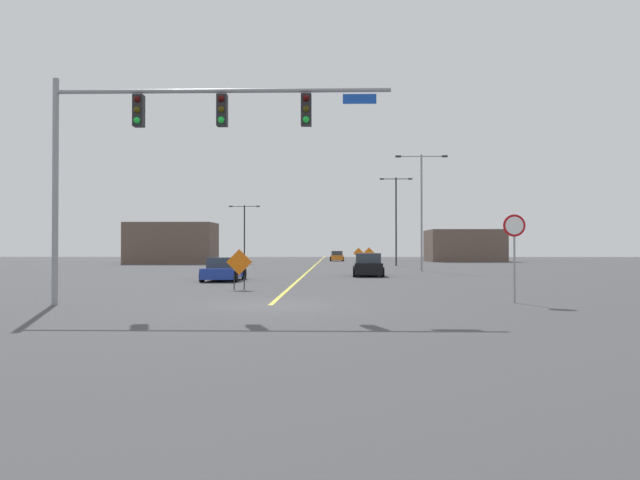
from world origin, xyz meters
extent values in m
plane|color=#444447|center=(0.00, 0.00, 0.00)|extent=(213.66, 213.66, 0.00)
cube|color=yellow|center=(0.00, 59.35, 0.00)|extent=(0.16, 118.70, 0.01)
cylinder|color=gray|center=(-7.13, 0.00, 3.75)|extent=(0.20, 0.20, 7.50)
cylinder|color=gray|center=(-1.59, 0.00, 7.05)|extent=(11.08, 0.14, 0.14)
cube|color=black|center=(-4.36, 0.00, 6.40)|extent=(0.34, 0.32, 1.05)
sphere|color=#3A0503|center=(-4.36, -0.17, 6.75)|extent=(0.22, 0.22, 0.22)
sphere|color=#3C3106|center=(-4.36, -0.17, 6.40)|extent=(0.22, 0.22, 0.22)
sphere|color=green|center=(-4.36, -0.17, 6.05)|extent=(0.22, 0.22, 0.22)
cube|color=black|center=(-1.59, 0.00, 6.40)|extent=(0.34, 0.32, 1.05)
sphere|color=#3A0503|center=(-1.59, -0.17, 6.75)|extent=(0.22, 0.22, 0.22)
sphere|color=#3C3106|center=(-1.59, -0.17, 6.40)|extent=(0.22, 0.22, 0.22)
sphere|color=green|center=(-1.59, -0.17, 6.05)|extent=(0.22, 0.22, 0.22)
cube|color=black|center=(1.18, 0.00, 6.40)|extent=(0.34, 0.32, 1.05)
sphere|color=#3A0503|center=(1.18, -0.17, 6.75)|extent=(0.22, 0.22, 0.22)
sphere|color=#3C3106|center=(1.18, -0.17, 6.40)|extent=(0.22, 0.22, 0.22)
sphere|color=green|center=(1.18, -0.17, 6.05)|extent=(0.22, 0.22, 0.22)
cube|color=#1447B7|center=(2.93, 0.00, 6.76)|extent=(1.10, 0.03, 0.32)
cylinder|color=gray|center=(8.24, 1.01, 1.13)|extent=(0.07, 0.07, 2.26)
cylinder|color=#B20F14|center=(8.24, 1.01, 2.64)|extent=(0.76, 0.03, 0.76)
cylinder|color=white|center=(8.24, 0.99, 2.64)|extent=(0.61, 0.01, 0.61)
cylinder|color=black|center=(8.60, 43.68, 4.65)|extent=(0.16, 0.16, 9.30)
cylinder|color=black|center=(7.85, 43.68, 9.15)|extent=(1.49, 0.08, 0.08)
cube|color=#262628|center=(7.11, 43.68, 9.15)|extent=(0.44, 0.24, 0.14)
cylinder|color=black|center=(9.34, 43.68, 9.15)|extent=(1.49, 0.08, 0.08)
cube|color=#262628|center=(10.08, 43.68, 9.15)|extent=(0.44, 0.24, 0.14)
cylinder|color=gray|center=(9.14, 29.00, 4.71)|extent=(0.16, 0.16, 9.43)
cylinder|color=gray|center=(8.20, 29.00, 9.28)|extent=(1.87, 0.08, 0.08)
cube|color=#262628|center=(7.27, 29.00, 9.28)|extent=(0.44, 0.24, 0.14)
cylinder|color=gray|center=(10.08, 29.00, 9.28)|extent=(1.87, 0.08, 0.08)
cube|color=#262628|center=(11.02, 29.00, 9.28)|extent=(0.44, 0.24, 0.14)
cylinder|color=black|center=(-8.99, 54.30, 3.59)|extent=(0.16, 0.16, 7.18)
cylinder|color=black|center=(-9.83, 54.30, 7.03)|extent=(1.68, 0.08, 0.08)
cube|color=#262628|center=(-10.67, 54.30, 7.03)|extent=(0.44, 0.24, 0.14)
cylinder|color=black|center=(-8.15, 54.30, 7.03)|extent=(1.68, 0.08, 0.08)
cube|color=#262628|center=(-7.31, 54.30, 7.03)|extent=(0.44, 0.24, 0.14)
cube|color=orange|center=(5.51, 39.67, 1.30)|extent=(1.28, 0.28, 1.29)
cylinder|color=black|center=(5.27, 39.62, 0.32)|extent=(0.05, 0.05, 0.64)
cylinder|color=black|center=(5.76, 39.71, 0.32)|extent=(0.05, 0.05, 0.64)
cube|color=orange|center=(-2.19, 7.40, 1.24)|extent=(1.17, 0.09, 1.16)
cylinder|color=black|center=(-2.42, 7.39, 0.32)|extent=(0.05, 0.05, 0.64)
cylinder|color=black|center=(-1.97, 7.41, 0.32)|extent=(0.05, 0.05, 0.64)
cube|color=orange|center=(4.72, 45.23, 1.33)|extent=(1.15, 0.09, 1.15)
cylinder|color=black|center=(4.49, 45.25, 0.37)|extent=(0.05, 0.05, 0.74)
cylinder|color=black|center=(4.94, 45.22, 0.37)|extent=(0.05, 0.05, 0.74)
cube|color=#1E389E|center=(-4.25, 14.79, 0.45)|extent=(1.84, 4.54, 0.59)
cube|color=#333D47|center=(-4.24, 15.01, 1.05)|extent=(1.65, 2.41, 0.59)
cylinder|color=black|center=(-5.16, 13.20, 0.32)|extent=(0.22, 0.64, 0.64)
cylinder|color=black|center=(-3.33, 13.20, 0.32)|extent=(0.22, 0.64, 0.64)
cylinder|color=black|center=(-5.16, 16.38, 0.32)|extent=(0.22, 0.64, 0.64)
cylinder|color=black|center=(-3.33, 16.37, 0.32)|extent=(0.22, 0.64, 0.64)
cube|color=orange|center=(2.46, 67.11, 0.51)|extent=(1.85, 4.26, 0.69)
cube|color=#333D47|center=(2.46, 66.90, 1.15)|extent=(1.63, 2.54, 0.60)
cylinder|color=black|center=(3.27, 68.61, 0.32)|extent=(0.24, 0.65, 0.64)
cylinder|color=black|center=(1.55, 68.55, 0.32)|extent=(0.24, 0.65, 0.64)
cylinder|color=black|center=(3.36, 65.67, 0.32)|extent=(0.24, 0.65, 0.64)
cylinder|color=black|center=(1.64, 65.61, 0.32)|extent=(0.24, 0.65, 0.64)
cube|color=black|center=(4.35, 20.63, 0.53)|extent=(1.93, 4.40, 0.74)
cube|color=#333D47|center=(4.34, 20.41, 1.22)|extent=(1.69, 2.42, 0.63)
cylinder|color=black|center=(5.29, 22.12, 0.32)|extent=(0.24, 0.65, 0.64)
cylinder|color=black|center=(3.50, 22.18, 0.32)|extent=(0.24, 0.65, 0.64)
cylinder|color=black|center=(5.20, 19.08, 0.32)|extent=(0.24, 0.65, 0.64)
cylinder|color=black|center=(3.41, 19.14, 0.32)|extent=(0.24, 0.65, 0.64)
cube|color=brown|center=(20.26, 65.03, 2.20)|extent=(10.05, 8.54, 4.40)
cube|color=brown|center=(-17.36, 51.90, 2.45)|extent=(10.28, 5.59, 4.90)
camera|label=1|loc=(2.10, -19.65, 1.87)|focal=33.81mm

